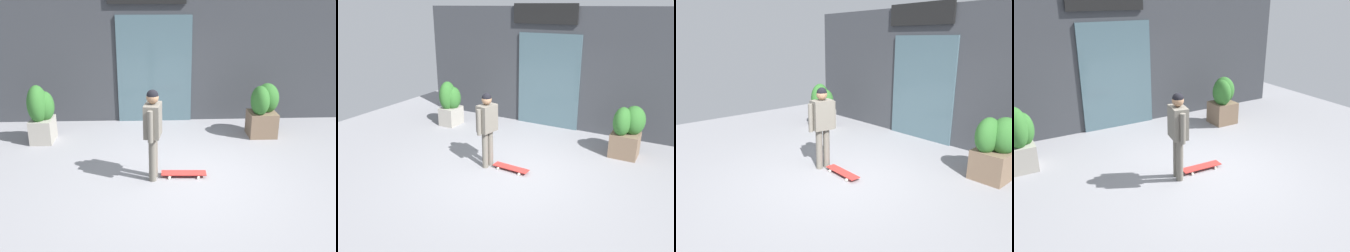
# 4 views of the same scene
# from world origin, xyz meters

# --- Properties ---
(ground_plane) EXTENTS (12.00, 12.00, 0.00)m
(ground_plane) POSITION_xyz_m (0.00, 0.00, 0.00)
(ground_plane) COLOR gray
(building_facade) EXTENTS (8.87, 0.31, 3.35)m
(building_facade) POSITION_xyz_m (-0.02, 3.23, 1.64)
(building_facade) COLOR #383A3F
(building_facade) RESTS_ON ground_plane
(skateboarder) EXTENTS (0.33, 0.57, 1.62)m
(skateboarder) POSITION_xyz_m (-0.52, -0.02, 0.99)
(skateboarder) COLOR #666056
(skateboarder) RESTS_ON ground_plane
(skateboard) EXTENTS (0.81, 0.28, 0.08)m
(skateboard) POSITION_xyz_m (0.02, 0.02, 0.06)
(skateboard) COLOR red
(skateboard) RESTS_ON ground_plane
(planter_box_left) EXTENTS (0.53, 0.65, 1.28)m
(planter_box_left) POSITION_xyz_m (-2.91, 1.80, 0.65)
(planter_box_left) COLOR gray
(planter_box_left) RESTS_ON ground_plane
(planter_box_right) EXTENTS (0.68, 0.77, 1.18)m
(planter_box_right) POSITION_xyz_m (1.96, 1.98, 0.64)
(planter_box_right) COLOR brown
(planter_box_right) RESTS_ON ground_plane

